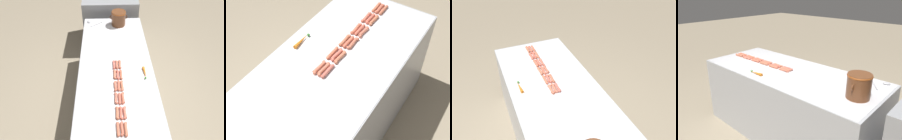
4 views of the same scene
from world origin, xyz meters
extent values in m
cube|color=#ADAFB5|center=(0.00, 0.00, 0.41)|extent=(0.87, 2.14, 0.82)
cube|color=silver|center=(0.00, 0.00, 0.82)|extent=(0.86, 2.10, 0.00)
cylinder|color=#CD6B4D|center=(-0.02, -0.89, 0.84)|extent=(0.03, 0.12, 0.03)
sphere|color=#CD6B4D|center=(-0.02, -0.95, 0.84)|extent=(0.03, 0.03, 0.03)
sphere|color=#CD6B4D|center=(-0.02, -0.83, 0.84)|extent=(0.03, 0.03, 0.03)
cylinder|color=#CE6E4C|center=(-0.02, -0.72, 0.84)|extent=(0.03, 0.12, 0.03)
sphere|color=#CE6E4C|center=(-0.02, -0.78, 0.84)|extent=(0.03, 0.03, 0.03)
sphere|color=#CE6E4C|center=(-0.02, -0.66, 0.84)|extent=(0.03, 0.03, 0.03)
cylinder|color=#CC6C53|center=(-0.02, -0.54, 0.84)|extent=(0.04, 0.12, 0.03)
sphere|color=#CC6C53|center=(-0.02, -0.60, 0.84)|extent=(0.03, 0.03, 0.03)
sphere|color=#CC6C53|center=(-0.03, -0.48, 0.84)|extent=(0.03, 0.03, 0.03)
cylinder|color=#CF6B51|center=(-0.02, -0.38, 0.84)|extent=(0.04, 0.12, 0.03)
sphere|color=#CF6B51|center=(-0.03, -0.44, 0.84)|extent=(0.03, 0.03, 0.03)
sphere|color=#CF6B51|center=(-0.02, -0.32, 0.84)|extent=(0.03, 0.03, 0.03)
cylinder|color=#CA6F51|center=(-0.02, -0.20, 0.84)|extent=(0.03, 0.12, 0.03)
sphere|color=#CA6F51|center=(-0.02, -0.26, 0.84)|extent=(0.03, 0.03, 0.03)
sphere|color=#CA6F51|center=(-0.02, -0.14, 0.84)|extent=(0.03, 0.03, 0.03)
cylinder|color=#CA6555|center=(-0.02, -0.04, 0.84)|extent=(0.03, 0.12, 0.03)
sphere|color=#CA6555|center=(-0.02, -0.10, 0.84)|extent=(0.03, 0.03, 0.03)
sphere|color=#CA6555|center=(-0.02, 0.02, 0.84)|extent=(0.03, 0.03, 0.03)
cylinder|color=#CE674E|center=(0.01, -0.88, 0.84)|extent=(0.03, 0.12, 0.03)
sphere|color=#CE674E|center=(0.01, -0.94, 0.84)|extent=(0.03, 0.03, 0.03)
sphere|color=#CE674E|center=(0.02, -0.82, 0.84)|extent=(0.03, 0.03, 0.03)
cylinder|color=#D86450|center=(0.02, -0.72, 0.84)|extent=(0.03, 0.12, 0.03)
sphere|color=#D86450|center=(0.02, -0.78, 0.84)|extent=(0.03, 0.03, 0.03)
sphere|color=#D86450|center=(0.01, -0.66, 0.84)|extent=(0.03, 0.03, 0.03)
cylinder|color=#D0654F|center=(0.01, -0.55, 0.84)|extent=(0.03, 0.12, 0.03)
sphere|color=#D0654F|center=(0.01, -0.61, 0.84)|extent=(0.03, 0.03, 0.03)
sphere|color=#D0654F|center=(0.02, -0.49, 0.84)|extent=(0.03, 0.03, 0.03)
cylinder|color=#D1684D|center=(0.02, -0.38, 0.84)|extent=(0.03, 0.12, 0.03)
sphere|color=#D1684D|center=(0.02, -0.44, 0.84)|extent=(0.03, 0.03, 0.03)
sphere|color=#D1684D|center=(0.01, -0.32, 0.84)|extent=(0.03, 0.03, 0.03)
cylinder|color=#D46655|center=(0.01, -0.21, 0.84)|extent=(0.04, 0.12, 0.03)
sphere|color=#D46655|center=(0.02, -0.27, 0.84)|extent=(0.03, 0.03, 0.03)
sphere|color=#D46655|center=(0.01, -0.15, 0.84)|extent=(0.03, 0.03, 0.03)
cylinder|color=#CC6E53|center=(0.01, -0.04, 0.84)|extent=(0.03, 0.12, 0.03)
sphere|color=#CC6E53|center=(0.02, -0.10, 0.84)|extent=(0.03, 0.03, 0.03)
sphere|color=#CC6E53|center=(0.01, 0.02, 0.84)|extent=(0.03, 0.03, 0.03)
cylinder|color=#CB6D4E|center=(0.05, -0.89, 0.84)|extent=(0.03, 0.12, 0.03)
sphere|color=#CB6D4E|center=(0.05, -0.95, 0.84)|extent=(0.03, 0.03, 0.03)
sphere|color=#CB6D4E|center=(0.05, -0.83, 0.84)|extent=(0.03, 0.03, 0.03)
cylinder|color=#D76E56|center=(0.05, -0.72, 0.84)|extent=(0.03, 0.12, 0.03)
sphere|color=#D76E56|center=(0.05, -0.78, 0.84)|extent=(0.03, 0.03, 0.03)
sphere|color=#D76E56|center=(0.06, -0.66, 0.84)|extent=(0.03, 0.03, 0.03)
cylinder|color=#D8694D|center=(0.05, -0.54, 0.84)|extent=(0.03, 0.12, 0.03)
sphere|color=#D8694D|center=(0.04, -0.60, 0.84)|extent=(0.03, 0.03, 0.03)
sphere|color=#D8694D|center=(0.05, -0.48, 0.84)|extent=(0.03, 0.03, 0.03)
cylinder|color=#CB6F4F|center=(0.05, -0.38, 0.84)|extent=(0.03, 0.12, 0.03)
sphere|color=#CB6F4F|center=(0.05, -0.44, 0.84)|extent=(0.03, 0.03, 0.03)
sphere|color=#CB6F4F|center=(0.05, -0.32, 0.84)|extent=(0.03, 0.03, 0.03)
cylinder|color=#D56B4C|center=(0.05, -0.21, 0.84)|extent=(0.03, 0.12, 0.03)
sphere|color=#D56B4C|center=(0.05, -0.27, 0.84)|extent=(0.03, 0.03, 0.03)
sphere|color=#D56B4C|center=(0.05, -0.15, 0.84)|extent=(0.03, 0.03, 0.03)
cylinder|color=#D36F53|center=(0.05, -0.04, 0.84)|extent=(0.03, 0.12, 0.03)
sphere|color=#D36F53|center=(0.05, -0.10, 0.84)|extent=(0.03, 0.03, 0.03)
sphere|color=#D36F53|center=(0.05, 0.02, 0.84)|extent=(0.03, 0.03, 0.03)
cone|color=orange|center=(0.32, -0.19, 0.84)|extent=(0.04, 0.17, 0.03)
sphere|color=#387F2D|center=(0.32, -0.27, 0.84)|extent=(0.02, 0.02, 0.02)
camera|label=1|loc=(-0.11, -1.80, 2.46)|focal=32.36mm
camera|label=2|loc=(-0.84, 1.09, 2.35)|focal=47.65mm
camera|label=3|loc=(0.61, 1.62, 2.29)|focal=36.85mm
camera|label=4|loc=(1.72, 1.58, 1.71)|focal=35.32mm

